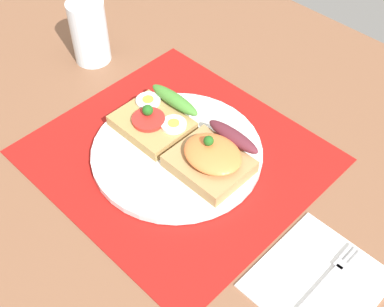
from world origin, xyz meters
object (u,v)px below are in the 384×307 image
(plate, at_px, (177,152))
(sandwich_salmon, at_px, (213,157))
(sandwich_egg_tomato, at_px, (156,119))
(napkin, at_px, (318,281))
(fork, at_px, (326,283))
(drinking_glass, at_px, (89,32))

(plate, xyz_separation_m, sandwich_salmon, (0.06, 0.01, 0.02))
(sandwich_egg_tomato, relative_size, napkin, 0.73)
(sandwich_salmon, xyz_separation_m, fork, (0.21, -0.03, -0.02))
(sandwich_egg_tomato, distance_m, drinking_glass, 0.22)
(drinking_glass, bearing_deg, sandwich_egg_tomato, -12.08)
(sandwich_egg_tomato, distance_m, sandwich_salmon, 0.11)
(napkin, distance_m, drinking_glass, 0.53)
(sandwich_salmon, distance_m, drinking_glass, 0.33)
(sandwich_salmon, height_order, fork, sandwich_salmon)
(fork, height_order, drinking_glass, drinking_glass)
(plate, xyz_separation_m, sandwich_egg_tomato, (-0.06, 0.01, 0.02))
(sandwich_salmon, relative_size, fork, 0.72)
(napkin, relative_size, drinking_glass, 1.33)
(napkin, xyz_separation_m, fork, (0.01, 0.00, 0.00))
(plate, bearing_deg, sandwich_salmon, 12.43)
(sandwich_egg_tomato, relative_size, sandwich_salmon, 1.03)
(plate, height_order, drinking_glass, drinking_glass)
(sandwich_salmon, relative_size, drinking_glass, 0.95)
(napkin, bearing_deg, sandwich_egg_tomato, 173.28)
(plate, bearing_deg, sandwich_egg_tomato, 166.78)
(sandwich_egg_tomato, xyz_separation_m, fork, (0.33, -0.04, -0.02))
(napkin, bearing_deg, plate, 174.74)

